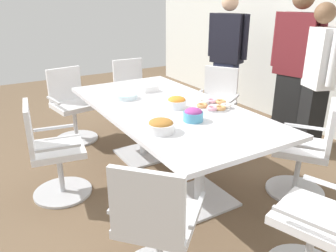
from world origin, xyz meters
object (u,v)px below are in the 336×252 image
(snack_bowl_candy_mix, at_px, (193,115))
(plate_stack, at_px, (126,96))
(person_standing_0, at_px, (227,56))
(donut_platter, at_px, (214,105))
(office_chair_3, at_px, (52,156))
(office_chair_5, at_px, (323,228))
(office_chair_0, at_px, (216,108))
(snack_bowl_pretzels, at_px, (161,126))
(office_chair_6, at_px, (306,154))
(conference_table, at_px, (168,119))
(napkin_pile, at_px, (148,88))
(office_chair_1, at_px, (133,96))
(person_standing_2, at_px, (314,79))
(office_chair_2, at_px, (72,109))
(person_standing_1, at_px, (294,67))
(office_chair_4, at_px, (156,231))
(snack_bowl_chips_orange, at_px, (177,102))

(snack_bowl_candy_mix, xyz_separation_m, plate_stack, (-0.91, -0.22, -0.03))
(person_standing_0, relative_size, donut_platter, 5.23)
(person_standing_0, xyz_separation_m, snack_bowl_candy_mix, (1.53, -1.65, -0.13))
(office_chair_3, xyz_separation_m, office_chair_5, (1.92, 1.21, 0.00))
(office_chair_0, distance_m, snack_bowl_pretzels, 1.82)
(office_chair_3, bearing_deg, office_chair_6, 68.99)
(snack_bowl_pretzels, bearing_deg, office_chair_5, 22.85)
(conference_table, height_order, napkin_pile, napkin_pile)
(office_chair_1, bearing_deg, office_chair_0, 126.01)
(office_chair_0, relative_size, plate_stack, 3.86)
(plate_stack, bearing_deg, person_standing_2, 67.14)
(office_chair_2, height_order, office_chair_3, same)
(person_standing_1, bearing_deg, office_chair_4, 100.69)
(office_chair_3, relative_size, person_standing_2, 0.54)
(conference_table, relative_size, snack_bowl_pretzels, 10.83)
(office_chair_0, height_order, person_standing_2, person_standing_2)
(office_chair_2, bearing_deg, napkin_pile, 118.96)
(person_standing_0, bearing_deg, donut_platter, 112.81)
(office_chair_6, bearing_deg, office_chair_5, -172.39)
(office_chair_6, bearing_deg, snack_bowl_pretzels, 126.16)
(conference_table, height_order, person_standing_0, person_standing_0)
(office_chair_1, relative_size, office_chair_3, 1.00)
(person_standing_1, relative_size, napkin_pile, 10.33)
(conference_table, height_order, office_chair_2, office_chair_2)
(office_chair_0, xyz_separation_m, donut_platter, (0.78, -0.67, 0.36))
(snack_bowl_chips_orange, distance_m, snack_bowl_pretzels, 0.62)
(office_chair_5, height_order, person_standing_2, person_standing_2)
(office_chair_0, bearing_deg, snack_bowl_pretzels, 94.96)
(snack_bowl_pretzels, distance_m, donut_platter, 0.81)
(person_standing_2, bearing_deg, person_standing_0, 23.26)
(office_chair_1, height_order, office_chair_4, same)
(donut_platter, height_order, napkin_pile, napkin_pile)
(office_chair_0, relative_size, office_chair_4, 1.00)
(office_chair_2, relative_size, person_standing_2, 0.54)
(office_chair_0, bearing_deg, napkin_pile, 53.96)
(office_chair_5, height_order, snack_bowl_pretzels, office_chair_5)
(conference_table, height_order, donut_platter, donut_platter)
(person_standing_2, height_order, snack_bowl_pretzels, person_standing_2)
(snack_bowl_chips_orange, xyz_separation_m, snack_bowl_pretzels, (0.45, -0.43, -0.00))
(office_chair_2, bearing_deg, snack_bowl_chips_orange, 102.91)
(donut_platter, bearing_deg, plate_stack, -139.09)
(office_chair_2, bearing_deg, conference_table, 102.05)
(office_chair_6, height_order, snack_bowl_pretzels, office_chair_6)
(snack_bowl_chips_orange, bearing_deg, office_chair_5, 2.14)
(office_chair_1, relative_size, snack_bowl_pretzels, 4.11)
(office_chair_4, bearing_deg, office_chair_5, 18.08)
(office_chair_2, xyz_separation_m, snack_bowl_chips_orange, (1.54, 0.60, 0.40))
(person_standing_2, relative_size, plate_stack, 7.21)
(snack_bowl_pretzels, relative_size, plate_stack, 0.94)
(conference_table, xyz_separation_m, office_chair_1, (-1.60, 0.37, -0.22))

